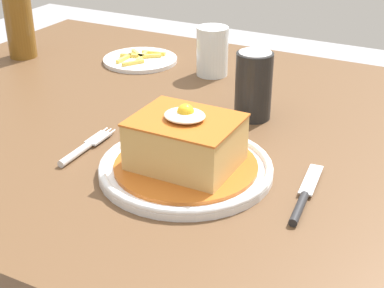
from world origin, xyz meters
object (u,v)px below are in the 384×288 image
object	(u,v)px
knife	(303,200)
side_plate_fries	(140,60)
main_plate	(186,168)
beer_bottle_amber	(18,15)
fork	(83,149)
drinking_glass	(212,54)
soda_can	(254,86)

from	to	relation	value
knife	side_plate_fries	distance (m)	0.66
main_plate	beer_bottle_amber	size ratio (longest dim) A/B	0.99
main_plate	fork	xyz separation A→B (m)	(-0.18, -0.02, -0.00)
drinking_glass	fork	bearing A→B (deg)	-93.56
knife	side_plate_fries	xyz separation A→B (m)	(-0.52, 0.41, -0.00)
main_plate	soda_can	bearing A→B (deg)	87.40
main_plate	soda_can	world-z (taller)	soda_can
knife	beer_bottle_amber	bearing A→B (deg)	158.32
drinking_glass	soda_can	bearing A→B (deg)	-46.13
knife	side_plate_fries	world-z (taller)	side_plate_fries
drinking_glass	knife	bearing A→B (deg)	-50.50
beer_bottle_amber	fork	bearing A→B (deg)	-37.91
main_plate	side_plate_fries	world-z (taller)	main_plate
main_plate	beer_bottle_amber	world-z (taller)	beer_bottle_amber
soda_can	beer_bottle_amber	size ratio (longest dim) A/B	0.47
fork	knife	size ratio (longest dim) A/B	0.85
beer_bottle_amber	side_plate_fries	distance (m)	0.30
fork	main_plate	bearing A→B (deg)	5.51
fork	knife	xyz separation A→B (m)	(0.36, 0.02, 0.00)
fork	beer_bottle_amber	bearing A→B (deg)	142.09
fork	beer_bottle_amber	world-z (taller)	beer_bottle_amber
soda_can	drinking_glass	size ratio (longest dim) A/B	1.18
beer_bottle_amber	drinking_glass	xyz separation A→B (m)	(0.45, 0.10, -0.05)
knife	drinking_glass	distance (m)	0.53
soda_can	side_plate_fries	world-z (taller)	soda_can
beer_bottle_amber	drinking_glass	bearing A→B (deg)	11.99
fork	soda_can	size ratio (longest dim) A/B	1.14
knife	drinking_glass	size ratio (longest dim) A/B	1.58
drinking_glass	beer_bottle_amber	bearing A→B (deg)	-168.01
fork	beer_bottle_amber	xyz separation A→B (m)	(-0.42, 0.33, 0.09)
fork	beer_bottle_amber	size ratio (longest dim) A/B	0.53
main_plate	side_plate_fries	xyz separation A→B (m)	(-0.34, 0.41, -0.00)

